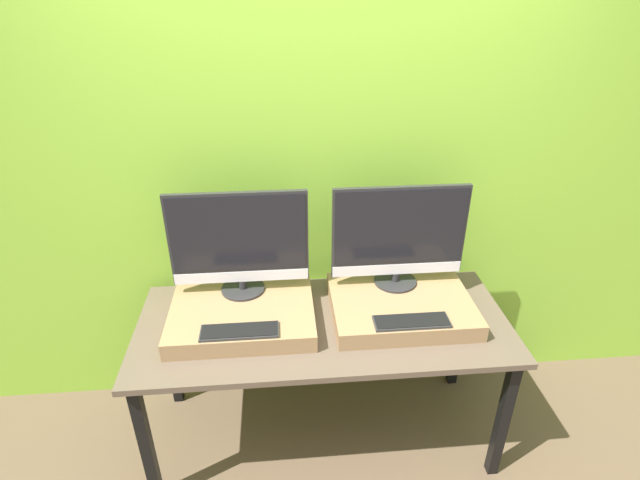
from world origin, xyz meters
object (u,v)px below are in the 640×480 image
object	(u,v)px
monitor_left	(239,242)
keyboard_right	(412,321)
monitor_right	(399,235)
keyboard_left	(240,331)

from	to	relation	value
monitor_left	keyboard_right	world-z (taller)	monitor_left
monitor_right	keyboard_right	distance (m)	0.42
monitor_right	keyboard_right	size ratio (longest dim) A/B	1.91
monitor_right	keyboard_right	bearing A→B (deg)	-90.00
monitor_right	monitor_left	bearing A→B (deg)	180.00
keyboard_left	keyboard_right	xyz separation A→B (m)	(0.76, 0.00, 0.00)
keyboard_left	monitor_right	distance (m)	0.87
keyboard_left	monitor_right	world-z (taller)	monitor_right
keyboard_left	monitor_right	xyz separation A→B (m)	(0.76, 0.33, 0.26)
keyboard_right	monitor_right	bearing A→B (deg)	90.00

